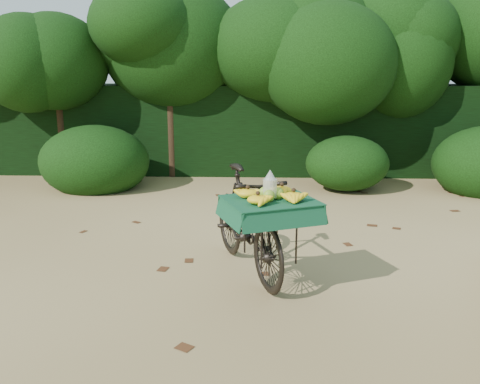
{
  "coord_description": "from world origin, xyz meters",
  "views": [
    {
      "loc": [
        -0.05,
        -4.56,
        2.11
      ],
      "look_at": [
        -0.24,
        0.42,
        0.9
      ],
      "focal_mm": 38.0,
      "sensor_mm": 36.0,
      "label": 1
    }
  ],
  "objects": [
    {
      "name": "ground",
      "position": [
        0.0,
        0.0,
        0.0
      ],
      "size": [
        80.0,
        80.0,
        0.0
      ],
      "primitive_type": "plane",
      "color": "tan",
      "rests_on": "ground"
    },
    {
      "name": "vendor_bicycle",
      "position": [
        -0.16,
        0.52,
        0.57
      ],
      "size": [
        1.32,
        1.98,
        1.13
      ],
      "rotation": [
        0.0,
        0.0,
        0.39
      ],
      "color": "black",
      "rests_on": "ground"
    },
    {
      "name": "hedge_backdrop",
      "position": [
        0.0,
        6.3,
        0.9
      ],
      "size": [
        26.0,
        1.8,
        1.8
      ],
      "primitive_type": "cube",
      "color": "black",
      "rests_on": "ground"
    },
    {
      "name": "tree_row",
      "position": [
        -0.65,
        5.5,
        2.0
      ],
      "size": [
        14.5,
        2.0,
        4.0
      ],
      "primitive_type": null,
      "color": "black",
      "rests_on": "ground"
    },
    {
      "name": "bush_clumps",
      "position": [
        0.5,
        4.3,
        0.45
      ],
      "size": [
        8.8,
        1.7,
        0.9
      ],
      "primitive_type": null,
      "color": "black",
      "rests_on": "ground"
    },
    {
      "name": "leaf_litter",
      "position": [
        0.0,
        0.65,
        0.01
      ],
      "size": [
        7.0,
        7.3,
        0.01
      ],
      "primitive_type": null,
      "color": "#4C2914",
      "rests_on": "ground"
    }
  ]
}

